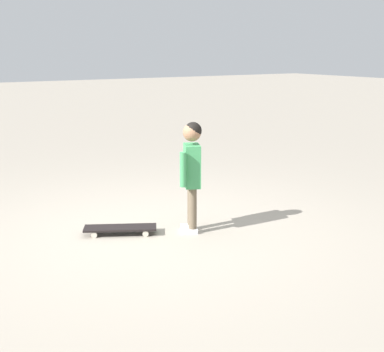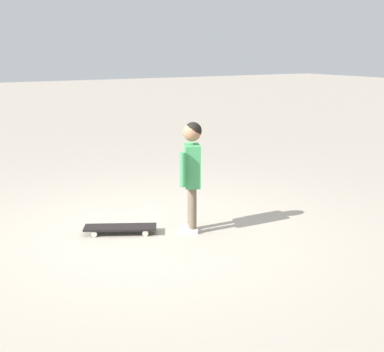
# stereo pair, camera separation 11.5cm
# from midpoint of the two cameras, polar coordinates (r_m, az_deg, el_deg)

# --- Properties ---
(ground_plane) EXTENTS (50.00, 50.00, 0.00)m
(ground_plane) POSITION_cam_midpoint_polar(r_m,az_deg,el_deg) (5.05, -4.88, -6.26)
(ground_plane) COLOR #9E9384
(child_person) EXTENTS (0.34, 0.28, 1.06)m
(child_person) POSITION_cam_midpoint_polar(r_m,az_deg,el_deg) (4.92, -0.68, 1.20)
(child_person) COLOR brown
(child_person) RESTS_ON ground
(skateboard) EXTENTS (0.69, 0.49, 0.07)m
(skateboard) POSITION_cam_midpoint_polar(r_m,az_deg,el_deg) (5.05, -8.43, -5.64)
(skateboard) COLOR black
(skateboard) RESTS_ON ground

